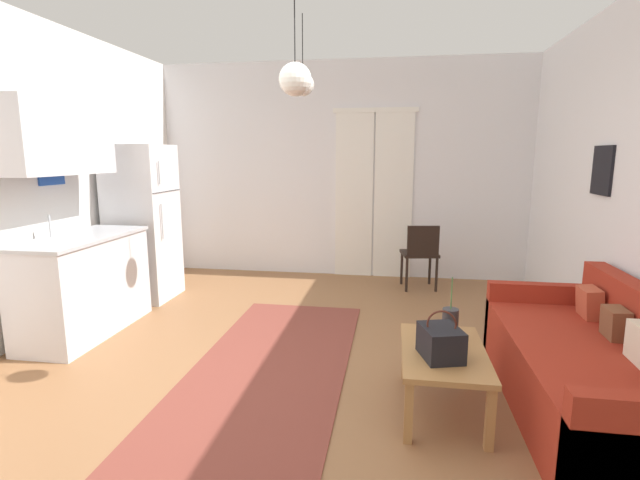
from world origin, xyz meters
The scene contains 12 objects.
ground_plane centered at (0.00, 0.00, -0.05)m, with size 5.49×7.24×0.10m, color #8E603D.
wall_back centered at (0.02, 3.37, 1.42)m, with size 5.09×0.13×2.85m.
area_rug centered at (-0.19, 0.32, 0.01)m, with size 1.18×3.04×0.01m, color brown.
couch centered at (2.04, 0.04, 0.28)m, with size 0.88×1.93×0.80m.
coffee_table centered at (1.07, -0.05, 0.35)m, with size 0.53×0.88×0.41m.
bamboo_vase centered at (1.13, 0.17, 0.51)m, with size 0.11×0.11×0.42m.
handbag centered at (1.04, -0.17, 0.51)m, with size 0.29×0.33×0.30m.
refrigerator centered at (-2.08, 1.91, 0.87)m, with size 0.65×0.65×1.75m.
kitchen_counter centered at (-2.10, 0.81, 0.81)m, with size 0.59×1.32×2.10m.
accent_chair centered at (1.06, 2.74, 0.47)m, with size 0.48×0.46×0.81m.
pendant_lamp_near centered at (0.07, 0.18, 2.12)m, with size 0.22×0.22×0.84m.
pendant_lamp_far centered at (-0.11, 1.34, 2.26)m, with size 0.20×0.20×0.70m.
Camera 1 is at (0.73, -2.92, 1.63)m, focal length 26.07 mm.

